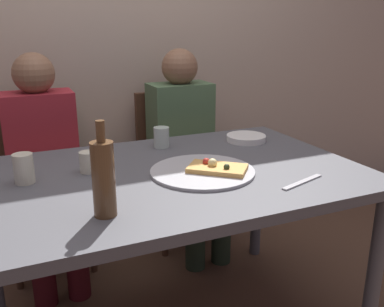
{
  "coord_description": "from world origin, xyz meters",
  "views": [
    {
      "loc": [
        -0.55,
        -1.46,
        1.31
      ],
      "look_at": [
        0.11,
        0.04,
        0.8
      ],
      "focal_mm": 39.72,
      "sensor_mm": 36.0,
      "label": 1
    }
  ],
  "objects_px": {
    "guest_in_sweater": "(44,159)",
    "table_knife": "(302,182)",
    "chair_right": "(177,155)",
    "chair_left": "(44,173)",
    "tumbler_far": "(161,137)",
    "pizza_tray": "(202,171)",
    "plate_stack": "(246,138)",
    "guest_in_beanie": "(186,142)",
    "wine_bottle": "(103,178)",
    "tumbler_near": "(24,169)",
    "dining_table": "(169,190)",
    "wine_glass": "(88,162)",
    "pizza_slice_last": "(217,168)"
  },
  "relations": [
    {
      "from": "tumbler_near",
      "to": "chair_right",
      "type": "xyz_separation_m",
      "value": [
        0.91,
        0.79,
        -0.29
      ]
    },
    {
      "from": "dining_table",
      "to": "tumbler_near",
      "type": "bearing_deg",
      "value": 169.03
    },
    {
      "from": "table_knife",
      "to": "chair_right",
      "type": "height_order",
      "value": "chair_right"
    },
    {
      "from": "chair_left",
      "to": "wine_bottle",
      "type": "bearing_deg",
      "value": 94.42
    },
    {
      "from": "plate_stack",
      "to": "chair_left",
      "type": "height_order",
      "value": "chair_left"
    },
    {
      "from": "wine_glass",
      "to": "dining_table",
      "type": "bearing_deg",
      "value": -23.35
    },
    {
      "from": "wine_bottle",
      "to": "table_knife",
      "type": "distance_m",
      "value": 0.73
    },
    {
      "from": "table_knife",
      "to": "pizza_slice_last",
      "type": "bearing_deg",
      "value": -59.58
    },
    {
      "from": "chair_right",
      "to": "guest_in_beanie",
      "type": "height_order",
      "value": "guest_in_beanie"
    },
    {
      "from": "wine_bottle",
      "to": "chair_right",
      "type": "height_order",
      "value": "wine_bottle"
    },
    {
      "from": "dining_table",
      "to": "wine_glass",
      "type": "height_order",
      "value": "wine_glass"
    },
    {
      "from": "plate_stack",
      "to": "guest_in_sweater",
      "type": "relative_size",
      "value": 0.16
    },
    {
      "from": "dining_table",
      "to": "chair_right",
      "type": "xyz_separation_m",
      "value": [
        0.39,
        0.89,
        -0.16
      ]
    },
    {
      "from": "plate_stack",
      "to": "guest_in_sweater",
      "type": "height_order",
      "value": "guest_in_sweater"
    },
    {
      "from": "pizza_slice_last",
      "to": "chair_left",
      "type": "bearing_deg",
      "value": 120.02
    },
    {
      "from": "guest_in_sweater",
      "to": "tumbler_far",
      "type": "bearing_deg",
      "value": 140.75
    },
    {
      "from": "chair_right",
      "to": "guest_in_sweater",
      "type": "distance_m",
      "value": 0.82
    },
    {
      "from": "wine_bottle",
      "to": "tumbler_near",
      "type": "bearing_deg",
      "value": 117.99
    },
    {
      "from": "chair_right",
      "to": "wine_glass",
      "type": "bearing_deg",
      "value": 48.49
    },
    {
      "from": "dining_table",
      "to": "wine_bottle",
      "type": "height_order",
      "value": "wine_bottle"
    },
    {
      "from": "pizza_slice_last",
      "to": "chair_right",
      "type": "height_order",
      "value": "chair_right"
    },
    {
      "from": "dining_table",
      "to": "guest_in_beanie",
      "type": "distance_m",
      "value": 0.83
    },
    {
      "from": "dining_table",
      "to": "chair_left",
      "type": "distance_m",
      "value": 0.99
    },
    {
      "from": "wine_bottle",
      "to": "tumbler_far",
      "type": "xyz_separation_m",
      "value": [
        0.41,
        0.62,
        -0.07
      ]
    },
    {
      "from": "chair_left",
      "to": "guest_in_sweater",
      "type": "height_order",
      "value": "guest_in_sweater"
    },
    {
      "from": "wine_glass",
      "to": "chair_left",
      "type": "height_order",
      "value": "chair_left"
    },
    {
      "from": "table_knife",
      "to": "tumbler_far",
      "type": "bearing_deg",
      "value": -81.71
    },
    {
      "from": "guest_in_beanie",
      "to": "guest_in_sweater",
      "type": "bearing_deg",
      "value": 0.0
    },
    {
      "from": "wine_bottle",
      "to": "guest_in_beanie",
      "type": "relative_size",
      "value": 0.25
    },
    {
      "from": "chair_right",
      "to": "chair_left",
      "type": "bearing_deg",
      "value": 0.0
    },
    {
      "from": "plate_stack",
      "to": "chair_left",
      "type": "bearing_deg",
      "value": 145.66
    },
    {
      "from": "chair_left",
      "to": "guest_in_beanie",
      "type": "distance_m",
      "value": 0.82
    },
    {
      "from": "pizza_tray",
      "to": "tumbler_near",
      "type": "xyz_separation_m",
      "value": [
        -0.64,
        0.17,
        0.05
      ]
    },
    {
      "from": "pizza_tray",
      "to": "plate_stack",
      "type": "xyz_separation_m",
      "value": [
        0.39,
        0.33,
        0.01
      ]
    },
    {
      "from": "dining_table",
      "to": "pizza_slice_last",
      "type": "distance_m",
      "value": 0.21
    },
    {
      "from": "plate_stack",
      "to": "chair_right",
      "type": "xyz_separation_m",
      "value": [
        -0.12,
        0.62,
        -0.25
      ]
    },
    {
      "from": "guest_in_beanie",
      "to": "tumbler_near",
      "type": "bearing_deg",
      "value": 34.96
    },
    {
      "from": "wine_bottle",
      "to": "guest_in_beanie",
      "type": "distance_m",
      "value": 1.26
    },
    {
      "from": "pizza_slice_last",
      "to": "wine_bottle",
      "type": "distance_m",
      "value": 0.52
    },
    {
      "from": "guest_in_sweater",
      "to": "table_knife",
      "type": "bearing_deg",
      "value": 127.65
    },
    {
      "from": "chair_right",
      "to": "guest_in_beanie",
      "type": "bearing_deg",
      "value": 90.0
    },
    {
      "from": "chair_right",
      "to": "guest_in_beanie",
      "type": "xyz_separation_m",
      "value": [
        0.0,
        -0.15,
        0.13
      ]
    },
    {
      "from": "tumbler_near",
      "to": "table_knife",
      "type": "xyz_separation_m",
      "value": [
        0.92,
        -0.41,
        -0.05
      ]
    },
    {
      "from": "dining_table",
      "to": "table_knife",
      "type": "bearing_deg",
      "value": -37.63
    },
    {
      "from": "pizza_tray",
      "to": "tumbler_far",
      "type": "bearing_deg",
      "value": 93.47
    },
    {
      "from": "chair_left",
      "to": "plate_stack",
      "type": "bearing_deg",
      "value": 145.66
    },
    {
      "from": "dining_table",
      "to": "table_knife",
      "type": "height_order",
      "value": "table_knife"
    },
    {
      "from": "chair_left",
      "to": "pizza_tray",
      "type": "bearing_deg",
      "value": 118.62
    },
    {
      "from": "plate_stack",
      "to": "pizza_slice_last",
      "type": "bearing_deg",
      "value": -133.96
    },
    {
      "from": "dining_table",
      "to": "tumbler_far",
      "type": "relative_size",
      "value": 15.85
    }
  ]
}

